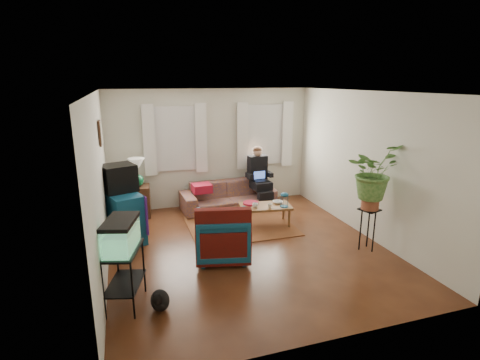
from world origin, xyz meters
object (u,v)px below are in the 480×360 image
object	(u,v)px
coffee_table	(265,215)
dresser	(123,216)
sofa	(228,191)
side_table	(139,201)
armchair	(223,233)
plant_stand	(368,229)
aquarium_stand	(125,278)

from	to	relation	value
coffee_table	dresser	bearing A→B (deg)	-174.47
sofa	side_table	size ratio (longest dim) A/B	3.14
armchair	dresser	bearing A→B (deg)	-26.81
armchair	plant_stand	xyz separation A→B (m)	(2.39, -0.44, -0.06)
coffee_table	plant_stand	bearing A→B (deg)	-43.25
armchair	plant_stand	distance (m)	2.43
dresser	coffee_table	distance (m)	2.68
aquarium_stand	plant_stand	distance (m)	3.93
plant_stand	aquarium_stand	bearing A→B (deg)	-173.42
aquarium_stand	armchair	distance (m)	1.76
dresser	aquarium_stand	bearing A→B (deg)	-109.54
armchair	coffee_table	bearing A→B (deg)	-123.95
dresser	plant_stand	world-z (taller)	dresser
sofa	plant_stand	world-z (taller)	sofa
sofa	aquarium_stand	distance (m)	3.88
sofa	coffee_table	bearing A→B (deg)	-72.38
dresser	plant_stand	distance (m)	4.24
aquarium_stand	plant_stand	world-z (taller)	aquarium_stand
side_table	plant_stand	bearing A→B (deg)	-38.42
side_table	plant_stand	xyz separation A→B (m)	(3.55, -2.82, 0.03)
coffee_table	armchair	bearing A→B (deg)	-128.21
dresser	coffee_table	xyz separation A→B (m)	(2.67, -0.13, -0.24)
sofa	armchair	size ratio (longest dim) A/B	2.45
aquarium_stand	armchair	xyz separation A→B (m)	(1.51, 0.89, 0.04)
dresser	armchair	distance (m)	1.95
sofa	side_table	xyz separation A→B (m)	(-1.90, 0.11, -0.07)
dresser	coffee_table	bearing A→B (deg)	-22.14
side_table	plant_stand	world-z (taller)	plant_stand
sofa	armchair	xyz separation A→B (m)	(-0.74, -2.27, 0.02)
side_table	coffee_table	size ratio (longest dim) A/B	0.67
sofa	aquarium_stand	world-z (taller)	sofa
sofa	plant_stand	xyz separation A→B (m)	(1.65, -2.71, -0.04)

